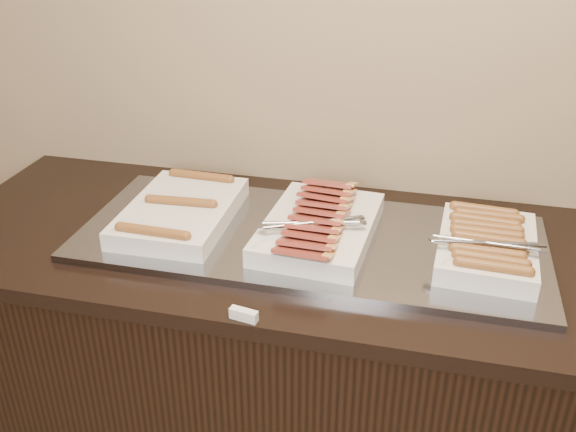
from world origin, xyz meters
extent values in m
cube|color=#9E896B|center=(0.00, 2.50, 1.40)|extent=(6.00, 0.05, 2.80)
cube|color=black|center=(0.00, 2.13, 0.43)|extent=(2.00, 0.70, 0.86)
cube|color=black|center=(0.00, 2.13, 0.88)|extent=(2.06, 0.76, 0.04)
cube|color=gray|center=(-0.02, 2.13, 0.91)|extent=(1.20, 0.50, 0.02)
cube|color=silver|center=(-0.38, 2.13, 0.95)|extent=(0.27, 0.40, 0.05)
cylinder|color=brown|center=(-0.38, 1.96, 0.98)|extent=(0.18, 0.03, 0.03)
cylinder|color=brown|center=(-0.37, 2.13, 0.98)|extent=(0.18, 0.04, 0.03)
cylinder|color=brown|center=(-0.38, 2.30, 0.98)|extent=(0.18, 0.03, 0.03)
cube|color=silver|center=(0.01, 2.13, 0.95)|extent=(0.29, 0.42, 0.05)
cube|color=#953A30|center=(0.00, 1.96, 0.97)|extent=(0.14, 0.10, 0.04)
cube|color=#953A30|center=(0.00, 2.00, 0.97)|extent=(0.14, 0.09, 0.04)
cube|color=#953A30|center=(0.01, 2.04, 0.98)|extent=(0.14, 0.10, 0.04)
cube|color=#953A30|center=(0.00, 2.07, 0.98)|extent=(0.14, 0.09, 0.04)
cube|color=#953A30|center=(0.00, 2.11, 0.98)|extent=(0.14, 0.09, 0.04)
cube|color=#953A30|center=(0.01, 2.15, 0.99)|extent=(0.14, 0.10, 0.04)
cube|color=#953A30|center=(0.01, 2.19, 0.99)|extent=(0.14, 0.09, 0.04)
cube|color=#953A30|center=(0.00, 2.22, 0.99)|extent=(0.14, 0.10, 0.04)
cube|color=#953A30|center=(0.01, 2.26, 0.99)|extent=(0.14, 0.10, 0.04)
cube|color=#953A30|center=(0.00, 2.30, 1.00)|extent=(0.14, 0.09, 0.04)
cube|color=silver|center=(0.42, 2.13, 0.95)|extent=(0.25, 0.35, 0.05)
cylinder|color=brown|center=(0.43, 1.99, 0.98)|extent=(0.15, 0.03, 0.03)
cylinder|color=brown|center=(0.42, 2.02, 0.98)|extent=(0.15, 0.04, 0.03)
cylinder|color=brown|center=(0.42, 2.05, 0.98)|extent=(0.15, 0.03, 0.03)
cylinder|color=brown|center=(0.42, 2.08, 0.98)|extent=(0.15, 0.04, 0.03)
cylinder|color=brown|center=(0.42, 2.11, 0.98)|extent=(0.15, 0.04, 0.03)
cylinder|color=brown|center=(0.42, 2.15, 0.98)|extent=(0.15, 0.03, 0.03)
cylinder|color=brown|center=(0.42, 2.18, 0.98)|extent=(0.15, 0.03, 0.03)
cylinder|color=brown|center=(0.42, 2.21, 0.98)|extent=(0.15, 0.04, 0.03)
cylinder|color=brown|center=(0.43, 2.24, 0.98)|extent=(0.15, 0.03, 0.03)
cylinder|color=brown|center=(0.42, 2.27, 0.98)|extent=(0.15, 0.04, 0.03)
cube|color=silver|center=(-0.09, 1.77, 0.91)|extent=(0.07, 0.03, 0.03)
camera|label=1|loc=(0.27, 0.70, 1.74)|focal=40.00mm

